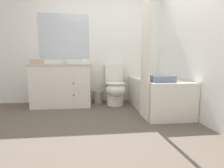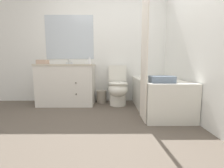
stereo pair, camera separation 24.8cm
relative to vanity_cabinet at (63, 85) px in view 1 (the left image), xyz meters
The scene contains 13 objects.
ground_plane 1.61m from the vanity_cabinet, 60.30° to the right, with size 14.00×14.00×0.00m, color brown.
wall_back 1.17m from the vanity_cabinet, 22.34° to the left, with size 8.00×0.06×2.50m.
wall_right 2.34m from the vanity_cabinet, 14.03° to the right, with size 0.05×2.64×2.50m.
vanity_cabinet is the anchor object (origin of this frame).
sink_faucet 0.48m from the vanity_cabinet, 90.00° to the left, with size 0.14×0.12×0.12m.
toilet 1.05m from the vanity_cabinet, ahead, with size 0.39×0.66×0.81m.
bathtub 1.80m from the vanity_cabinet, 14.19° to the right, with size 0.70×1.46×0.56m.
shower_curtain 1.75m from the vanity_cabinet, 33.79° to the right, with size 0.01×0.38×1.96m.
wastebasket 0.76m from the vanity_cabinet, ahead, with size 0.21×0.21×0.26m.
tissue_box 0.63m from the vanity_cabinet, 17.34° to the left, with size 0.14×0.11×0.10m.
soap_dispenser 0.66m from the vanity_cabinet, ahead, with size 0.06×0.06×0.14m.
hand_towel_folded 0.63m from the vanity_cabinet, 160.50° to the right, with size 0.20×0.14×0.08m.
bath_towel_folded 1.90m from the vanity_cabinet, 29.96° to the right, with size 0.33×0.23×0.09m.
Camera 1 is at (-0.11, -1.71, 0.80)m, focal length 24.00 mm.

